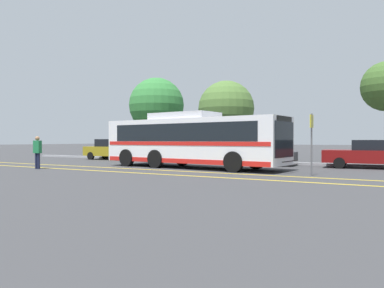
# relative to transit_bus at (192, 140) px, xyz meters

# --- Properties ---
(ground_plane) EXTENTS (220.00, 220.00, 0.00)m
(ground_plane) POSITION_rel_transit_bus_xyz_m (-0.01, 0.33, -1.55)
(ground_plane) COLOR #38383A
(lane_strip_0) EXTENTS (30.63, 0.20, 0.01)m
(lane_strip_0) POSITION_rel_transit_bus_xyz_m (0.02, -2.20, -1.54)
(lane_strip_0) COLOR gold
(lane_strip_0) RESTS_ON ground_plane
(lane_strip_1) EXTENTS (30.63, 0.20, 0.01)m
(lane_strip_1) POSITION_rel_transit_bus_xyz_m (0.02, -4.07, -1.54)
(lane_strip_1) COLOR gold
(lane_strip_1) RESTS_ON ground_plane
(curb_strip) EXTENTS (38.63, 0.36, 0.15)m
(curb_strip) POSITION_rel_transit_bus_xyz_m (0.02, 5.56, -1.47)
(curb_strip) COLOR #99999E
(curb_strip) RESTS_ON ground_plane
(transit_bus) EXTENTS (11.11, 3.58, 3.06)m
(transit_bus) POSITION_rel_transit_bus_xyz_m (0.00, 0.00, 0.00)
(transit_bus) COLOR white
(transit_bus) RESTS_ON ground_plane
(parked_car_0) EXTENTS (4.35, 1.91, 1.61)m
(parked_car_0) POSITION_rel_transit_bus_xyz_m (-9.94, 4.43, -0.75)
(parked_car_0) COLOR olive
(parked_car_0) RESTS_ON ground_plane
(parked_car_1) EXTENTS (4.64, 2.18, 1.44)m
(parked_car_1) POSITION_rel_transit_bus_xyz_m (-4.01, 4.18, -0.81)
(parked_car_1) COLOR navy
(parked_car_1) RESTS_ON ground_plane
(parked_car_2) EXTENTS (4.52, 2.08, 1.27)m
(parked_car_2) POSITION_rel_transit_bus_xyz_m (2.43, 4.03, -0.89)
(parked_car_2) COLOR black
(parked_car_2) RESTS_ON ground_plane
(parked_car_3) EXTENTS (4.91, 2.02, 1.54)m
(parked_car_3) POSITION_rel_transit_bus_xyz_m (8.62, 4.41, -0.78)
(parked_car_3) COLOR maroon
(parked_car_3) RESTS_ON ground_plane
(pedestrian_0) EXTENTS (0.43, 0.25, 1.74)m
(pedestrian_0) POSITION_rel_transit_bus_xyz_m (-6.73, -4.77, -0.55)
(pedestrian_0) COLOR #191E38
(pedestrian_0) RESTS_ON ground_plane
(bus_stop_sign) EXTENTS (0.07, 0.40, 2.68)m
(bus_stop_sign) POSITION_rel_transit_bus_xyz_m (6.76, -1.40, 0.14)
(bus_stop_sign) COLOR #59595E
(bus_stop_sign) RESTS_ON ground_plane
(tree_2) EXTENTS (4.92, 4.92, 7.13)m
(tree_2) POSITION_rel_transit_bus_xyz_m (-9.23, 9.66, 3.11)
(tree_2) COLOR #513823
(tree_2) RESTS_ON ground_plane
(tree_3) EXTENTS (4.18, 4.18, 5.98)m
(tree_3) POSITION_rel_transit_bus_xyz_m (-1.45, 7.67, 2.34)
(tree_3) COLOR #513823
(tree_3) RESTS_ON ground_plane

